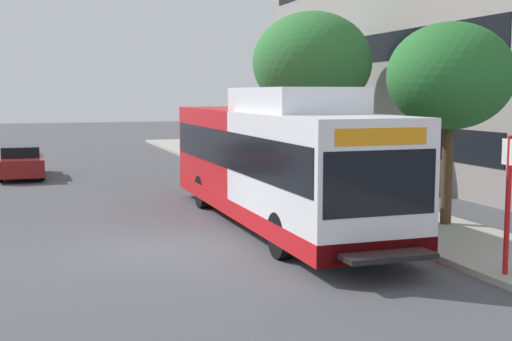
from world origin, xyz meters
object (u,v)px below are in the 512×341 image
object	(u,v)px
bus_stop_sign_pole	(508,195)
street_tree_mid_block	(312,63)
transit_bus	(274,162)
street_tree_near_stop	(450,77)
parked_car_far_lane	(21,162)

from	to	relation	value
bus_stop_sign_pole	street_tree_mid_block	size ratio (longest dim) A/B	0.40
transit_bus	street_tree_mid_block	bearing A→B (deg)	60.37
street_tree_near_stop	street_tree_mid_block	size ratio (longest dim) A/B	0.79
bus_stop_sign_pole	street_tree_near_stop	xyz separation A→B (m)	(1.82, 4.60, 2.28)
bus_stop_sign_pole	parked_car_far_lane	xyz separation A→B (m)	(-8.70, 19.57, -0.99)
transit_bus	street_tree_near_stop	size ratio (longest dim) A/B	2.37
bus_stop_sign_pole	street_tree_near_stop	bearing A→B (deg)	68.39
bus_stop_sign_pole	parked_car_far_lane	distance (m)	21.44
street_tree_mid_block	street_tree_near_stop	bearing A→B (deg)	-92.02
transit_bus	street_tree_mid_block	world-z (taller)	street_tree_mid_block
transit_bus	parked_car_far_lane	world-z (taller)	transit_bus
transit_bus	street_tree_near_stop	bearing A→B (deg)	-25.39
street_tree_near_stop	street_tree_mid_block	bearing A→B (deg)	87.98
street_tree_near_stop	street_tree_mid_block	world-z (taller)	street_tree_mid_block
transit_bus	bus_stop_sign_pole	size ratio (longest dim) A/B	4.71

